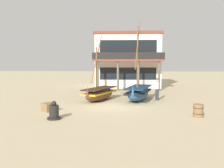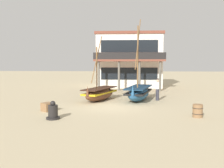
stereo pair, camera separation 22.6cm
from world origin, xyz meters
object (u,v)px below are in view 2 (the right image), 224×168
Objects in this scene: fishing_boat_centre_large at (139,93)px; wooden_barrel at (198,111)px; fishing_boat_near_left at (100,93)px; capstan_winch at (53,112)px; cargo_crate at (48,107)px; fisherman_by_hull at (158,90)px; harbor_building_main at (129,60)px.

fishing_boat_centre_large reaches higher than wooden_barrel.
fishing_boat_near_left reaches higher than wooden_barrel.
fishing_boat_near_left is 6.36m from capstan_winch.
capstan_winch is at bearing -173.26° from wooden_barrel.
fishing_boat_centre_large is 10.15× the size of cargo_crate.
cargo_crate is (-2.67, -4.17, -0.30)m from fishing_boat_near_left.
fishing_boat_near_left is 0.79× the size of fishing_boat_centre_large.
capstan_winch is 1.56× the size of cargo_crate.
capstan_winch is at bearing -133.51° from fisherman_by_hull.
cargo_crate is (-0.95, 1.95, -0.12)m from capstan_winch.
fishing_boat_near_left reaches higher than capstan_winch.
fisherman_by_hull is at bearing 4.71° from fishing_boat_near_left.
harbor_building_main reaches higher than cargo_crate.
fishing_boat_centre_large reaches higher than cargo_crate.
wooden_barrel is at bearing -77.66° from harbor_building_main.
fishing_boat_centre_large is 11.31m from harbor_building_main.
fishing_boat_centre_large is 1.46m from fisherman_by_hull.
capstan_winch is (-4.72, -6.40, -0.23)m from fishing_boat_centre_large.
wooden_barrel is 1.15× the size of cargo_crate.
fisherman_by_hull is 2.41× the size of wooden_barrel.
fishing_boat_near_left is 4.46m from fisherman_by_hull.
harbor_building_main is at bearing 101.17° from fisherman_by_hull.
fishing_boat_centre_large is 8.86× the size of wooden_barrel.
fishing_boat_centre_large is at bearing -176.60° from fisherman_by_hull.
capstan_winch is at bearing -105.73° from fishing_boat_near_left.
wooden_barrel is (1.46, -5.59, -0.48)m from fisherman_by_hull.
cargo_crate is at bearing 172.99° from wooden_barrel.
wooden_barrel is 17.11m from harbor_building_main.
fishing_boat_near_left is at bearing -174.66° from fishing_boat_centre_large.
fisherman_by_hull is (4.43, 0.37, 0.28)m from fishing_boat_near_left.
harbor_building_main is (-0.71, 10.98, 2.58)m from fishing_boat_centre_large.
fisherman_by_hull is 5.79m from wooden_barrel.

